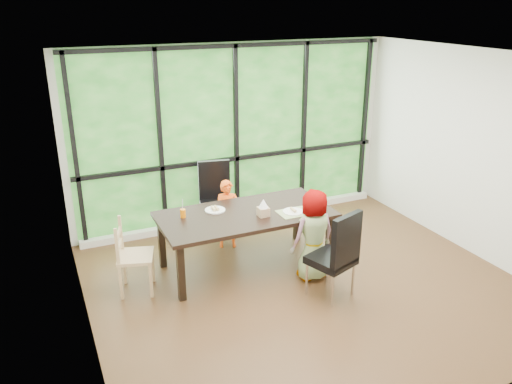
% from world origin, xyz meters
% --- Properties ---
extents(ground, '(5.00, 5.00, 0.00)m').
position_xyz_m(ground, '(0.00, 0.00, 0.00)').
color(ground, black).
rests_on(ground, ground).
extents(back_wall, '(5.00, 0.00, 5.00)m').
position_xyz_m(back_wall, '(0.00, 2.25, 1.35)').
color(back_wall, silver).
rests_on(back_wall, ground).
extents(foliage_backdrop, '(4.80, 0.02, 2.65)m').
position_xyz_m(foliage_backdrop, '(0.00, 2.23, 1.35)').
color(foliage_backdrop, '#154E16').
rests_on(foliage_backdrop, back_wall).
extents(window_mullions, '(4.80, 0.06, 2.65)m').
position_xyz_m(window_mullions, '(0.00, 2.19, 1.35)').
color(window_mullions, black).
rests_on(window_mullions, back_wall).
extents(window_sill, '(4.80, 0.12, 0.10)m').
position_xyz_m(window_sill, '(0.00, 2.15, 0.05)').
color(window_sill, silver).
rests_on(window_sill, ground).
extents(dining_table, '(2.24, 1.21, 0.75)m').
position_xyz_m(dining_table, '(-0.48, 0.74, 0.38)').
color(dining_table, black).
rests_on(dining_table, ground).
extents(chair_window_leather, '(0.54, 0.54, 1.08)m').
position_xyz_m(chair_window_leather, '(-0.48, 1.79, 0.54)').
color(chair_window_leather, black).
rests_on(chair_window_leather, ground).
extents(chair_interior_leather, '(0.59, 0.59, 1.08)m').
position_xyz_m(chair_interior_leather, '(0.15, -0.30, 0.54)').
color(chair_interior_leather, black).
rests_on(chair_interior_leather, ground).
extents(chair_end_beech, '(0.50, 0.52, 0.90)m').
position_xyz_m(chair_end_beech, '(-1.88, 0.72, 0.45)').
color(chair_end_beech, tan).
rests_on(chair_end_beech, ground).
extents(child_toddler, '(0.41, 0.32, 0.97)m').
position_xyz_m(child_toddler, '(-0.48, 1.38, 0.48)').
color(child_toddler, '#FA5513').
rests_on(child_toddler, ground).
extents(child_older, '(0.58, 0.40, 1.15)m').
position_xyz_m(child_older, '(0.17, 0.14, 0.58)').
color(child_older, gray).
rests_on(child_older, ground).
extents(placemat, '(0.42, 0.30, 0.01)m').
position_xyz_m(placemat, '(0.09, 0.49, 0.75)').
color(placemat, tan).
rests_on(placemat, dining_table).
extents(plate_far, '(0.26, 0.26, 0.02)m').
position_xyz_m(plate_far, '(-0.80, 0.96, 0.76)').
color(plate_far, white).
rests_on(plate_far, dining_table).
extents(plate_near, '(0.26, 0.26, 0.02)m').
position_xyz_m(plate_near, '(0.08, 0.51, 0.76)').
color(plate_near, white).
rests_on(plate_near, dining_table).
extents(orange_cup, '(0.07, 0.07, 0.11)m').
position_xyz_m(orange_cup, '(-1.23, 0.92, 0.80)').
color(orange_cup, orange).
rests_on(orange_cup, dining_table).
extents(green_cup, '(0.08, 0.08, 0.12)m').
position_xyz_m(green_cup, '(0.41, 0.44, 0.81)').
color(green_cup, '#41D832').
rests_on(green_cup, dining_table).
extents(white_mug, '(0.09, 0.09, 0.09)m').
position_xyz_m(white_mug, '(0.50, 0.79, 0.80)').
color(white_mug, white).
rests_on(white_mug, dining_table).
extents(tissue_box, '(0.13, 0.13, 0.11)m').
position_xyz_m(tissue_box, '(-0.31, 0.56, 0.81)').
color(tissue_box, tan).
rests_on(tissue_box, dining_table).
extents(crepe_rolls_far, '(0.10, 0.12, 0.04)m').
position_xyz_m(crepe_rolls_far, '(-0.80, 0.96, 0.78)').
color(crepe_rolls_far, tan).
rests_on(crepe_rolls_far, plate_far).
extents(crepe_rolls_near, '(0.05, 0.12, 0.04)m').
position_xyz_m(crepe_rolls_near, '(0.08, 0.51, 0.78)').
color(crepe_rolls_near, tan).
rests_on(crepe_rolls_near, plate_near).
extents(straw_white, '(0.01, 0.04, 0.20)m').
position_xyz_m(straw_white, '(-1.23, 0.92, 0.90)').
color(straw_white, white).
rests_on(straw_white, orange_cup).
extents(straw_pink, '(0.01, 0.04, 0.20)m').
position_xyz_m(straw_pink, '(0.41, 0.44, 0.91)').
color(straw_pink, pink).
rests_on(straw_pink, green_cup).
extents(tissue, '(0.12, 0.12, 0.11)m').
position_xyz_m(tissue, '(-0.31, 0.56, 0.92)').
color(tissue, white).
rests_on(tissue, tissue_box).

